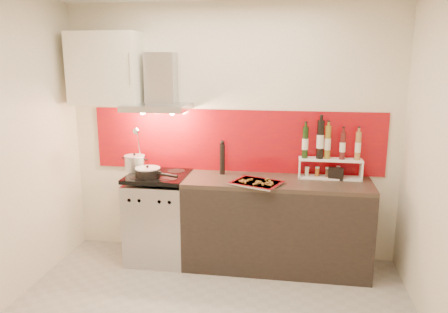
% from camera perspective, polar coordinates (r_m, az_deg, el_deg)
% --- Properties ---
extents(back_wall, '(3.40, 0.02, 2.60)m').
position_cam_1_polar(back_wall, '(4.50, 0.91, 3.10)').
color(back_wall, silver).
rests_on(back_wall, ground).
extents(backsplash, '(3.00, 0.02, 0.64)m').
position_cam_1_polar(backsplash, '(4.50, 1.52, 2.06)').
color(backsplash, maroon).
rests_on(backsplash, back_wall).
extents(range_stove, '(0.60, 0.60, 0.91)m').
position_cam_1_polar(range_stove, '(4.59, -8.44, -7.95)').
color(range_stove, '#B7B7BA').
rests_on(range_stove, ground).
extents(counter, '(1.80, 0.60, 0.90)m').
position_cam_1_polar(counter, '(4.40, 6.83, -8.73)').
color(counter, black).
rests_on(counter, ground).
extents(range_hood, '(0.62, 0.50, 0.61)m').
position_cam_1_polar(range_hood, '(4.45, -8.44, 8.60)').
color(range_hood, '#B7B7BA').
rests_on(range_hood, back_wall).
extents(upper_cabinet, '(0.70, 0.35, 0.72)m').
position_cam_1_polar(upper_cabinet, '(4.62, -15.21, 11.02)').
color(upper_cabinet, white).
rests_on(upper_cabinet, back_wall).
extents(stock_pot, '(0.22, 0.22, 0.19)m').
position_cam_1_polar(stock_pot, '(4.62, -11.57, -0.82)').
color(stock_pot, '#B7B7BA').
rests_on(stock_pot, range_stove).
extents(saute_pan, '(0.47, 0.26, 0.12)m').
position_cam_1_polar(saute_pan, '(4.36, -9.85, -2.03)').
color(saute_pan, black).
rests_on(saute_pan, range_stove).
extents(utensil_jar, '(0.10, 0.15, 0.48)m').
position_cam_1_polar(utensil_jar, '(4.53, -11.11, -0.42)').
color(utensil_jar, silver).
rests_on(utensil_jar, range_stove).
extents(pepper_mill, '(0.05, 0.05, 0.35)m').
position_cam_1_polar(pepper_mill, '(4.41, -0.23, -0.16)').
color(pepper_mill, black).
rests_on(pepper_mill, counter).
extents(step_shelf, '(0.61, 0.17, 0.57)m').
position_cam_1_polar(step_shelf, '(4.36, 13.44, 0.27)').
color(step_shelf, white).
rests_on(step_shelf, counter).
extents(caddy_box, '(0.15, 0.09, 0.12)m').
position_cam_1_polar(caddy_box, '(4.36, 14.41, -2.20)').
color(caddy_box, black).
rests_on(caddy_box, counter).
extents(baking_tray, '(0.54, 0.48, 0.03)m').
position_cam_1_polar(baking_tray, '(4.09, 4.31, -3.44)').
color(baking_tray, silver).
rests_on(baking_tray, counter).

